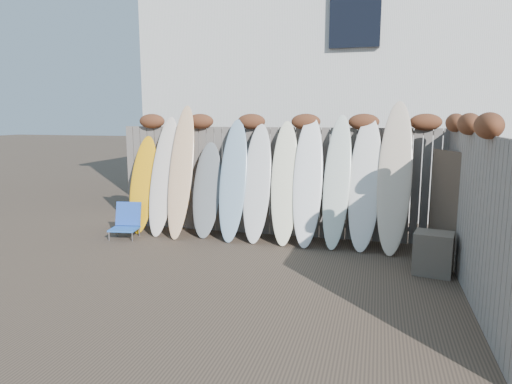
% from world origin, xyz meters
% --- Properties ---
extents(ground, '(80.00, 80.00, 0.00)m').
position_xyz_m(ground, '(0.00, 0.00, 0.00)').
color(ground, '#493A2D').
extents(back_fence, '(6.05, 0.28, 2.24)m').
position_xyz_m(back_fence, '(0.06, 2.39, 1.18)').
color(back_fence, slate).
rests_on(back_fence, ground).
extents(right_fence, '(0.28, 4.40, 2.24)m').
position_xyz_m(right_fence, '(2.99, 0.25, 1.14)').
color(right_fence, slate).
rests_on(right_fence, ground).
extents(house, '(8.50, 5.50, 6.33)m').
position_xyz_m(house, '(0.50, 6.50, 3.20)').
color(house, silver).
rests_on(house, ground).
extents(beach_chair, '(0.54, 0.57, 0.63)m').
position_xyz_m(beach_chair, '(-2.55, 1.52, 0.29)').
color(beach_chair, blue).
rests_on(beach_chair, ground).
extents(wooden_crate, '(0.59, 0.52, 0.60)m').
position_xyz_m(wooden_crate, '(2.67, 0.86, 0.30)').
color(wooden_crate, brown).
rests_on(wooden_crate, ground).
extents(lattice_panel, '(0.45, 1.07, 1.70)m').
position_xyz_m(lattice_panel, '(2.92, 1.35, 0.85)').
color(lattice_panel, '#33281F').
rests_on(lattice_panel, ground).
extents(surfboard_0, '(0.53, 0.66, 1.83)m').
position_xyz_m(surfboard_0, '(-2.46, 2.01, 0.91)').
color(surfboard_0, '#FFAA0E').
rests_on(surfboard_0, ground).
extents(surfboard_1, '(0.58, 0.81, 2.19)m').
position_xyz_m(surfboard_1, '(-1.99, 1.96, 1.10)').
color(surfboard_1, '#F1E1D1').
rests_on(surfboard_1, ground).
extents(surfboard_2, '(0.47, 0.85, 2.41)m').
position_xyz_m(surfboard_2, '(-1.61, 1.90, 1.20)').
color(surfboard_2, '#FECF97').
rests_on(surfboard_2, ground).
extents(surfboard_3, '(0.54, 0.64, 1.73)m').
position_xyz_m(surfboard_3, '(-1.15, 2.00, 0.87)').
color(surfboard_3, slate).
rests_on(surfboard_3, ground).
extents(surfboard_4, '(0.51, 0.77, 2.15)m').
position_xyz_m(surfboard_4, '(-0.62, 1.93, 1.07)').
color(surfboard_4, '#81A0B9').
rests_on(surfboard_4, ground).
extents(surfboard_5, '(0.51, 0.75, 2.07)m').
position_xyz_m(surfboard_5, '(-0.18, 1.96, 1.04)').
color(surfboard_5, silver).
rests_on(surfboard_5, ground).
extents(surfboard_6, '(0.55, 0.79, 2.12)m').
position_xyz_m(surfboard_6, '(0.32, 1.96, 1.06)').
color(surfboard_6, white).
rests_on(surfboard_6, ground).
extents(surfboard_7, '(0.52, 0.79, 2.22)m').
position_xyz_m(surfboard_7, '(0.72, 1.95, 1.11)').
color(surfboard_7, white).
rests_on(surfboard_7, ground).
extents(surfboard_8, '(0.52, 0.82, 2.23)m').
position_xyz_m(surfboard_8, '(1.21, 1.96, 1.12)').
color(surfboard_8, silver).
rests_on(surfboard_8, ground).
extents(surfboard_9, '(0.59, 0.82, 2.21)m').
position_xyz_m(surfboard_9, '(1.67, 1.95, 1.10)').
color(surfboard_9, white).
rests_on(surfboard_9, ground).
extents(surfboard_10, '(0.62, 0.90, 2.46)m').
position_xyz_m(surfboard_10, '(2.14, 1.90, 1.23)').
color(surfboard_10, beige).
rests_on(surfboard_10, ground).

